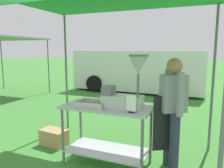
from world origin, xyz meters
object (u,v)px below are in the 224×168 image
(stall_canopy, at_px, (109,0))
(supply_crate, at_px, (54,137))
(menu_sign, at_px, (131,105))
(donut_cart, at_px, (107,123))
(vendor, at_px, (172,108))
(donut_tray, at_px, (92,104))
(donut_fryer, at_px, (127,88))
(van_white, at_px, (139,70))

(stall_canopy, distance_m, supply_crate, 2.55)
(menu_sign, relative_size, supply_crate, 0.45)
(stall_canopy, height_order, donut_cart, stall_canopy)
(vendor, bearing_deg, supply_crate, 179.38)
(donut_tray, bearing_deg, stall_canopy, 38.78)
(donut_fryer, distance_m, menu_sign, 0.28)
(donut_tray, height_order, vendor, vendor)
(donut_cart, height_order, donut_tray, donut_tray)
(donut_tray, xyz_separation_m, menu_sign, (0.63, -0.13, 0.08))
(van_white, bearing_deg, menu_sign, -75.64)
(donut_fryer, xyz_separation_m, vendor, (0.59, 0.26, -0.29))
(vendor, relative_size, van_white, 0.30)
(donut_cart, height_order, menu_sign, menu_sign)
(stall_canopy, height_order, menu_sign, stall_canopy)
(menu_sign, height_order, supply_crate, menu_sign)
(donut_tray, height_order, van_white, van_white)
(stall_canopy, xyz_separation_m, donut_cart, (-0.00, -0.10, -1.76))
(donut_tray, height_order, menu_sign, menu_sign)
(van_white, bearing_deg, stall_canopy, -78.86)
(donut_cart, bearing_deg, donut_fryer, -3.56)
(donut_cart, distance_m, van_white, 6.24)
(donut_cart, bearing_deg, donut_tray, -162.35)
(stall_canopy, distance_m, donut_fryer, 1.26)
(vendor, bearing_deg, donut_tray, -164.63)
(donut_fryer, bearing_deg, menu_sign, -55.29)
(donut_fryer, bearing_deg, donut_cart, 176.44)
(stall_canopy, distance_m, donut_cart, 1.76)
(vendor, distance_m, supply_crate, 2.21)
(donut_cart, distance_m, supply_crate, 1.30)
(stall_canopy, distance_m, van_white, 6.33)
(menu_sign, bearing_deg, stall_canopy, 145.71)
(stall_canopy, xyz_separation_m, supply_crate, (-1.17, 0.16, -2.27))
(donut_fryer, relative_size, supply_crate, 1.46)
(stall_canopy, xyz_separation_m, donut_tray, (-0.20, -0.16, -1.48))
(donut_tray, distance_m, donut_fryer, 0.58)
(donut_cart, distance_m, donut_tray, 0.35)
(stall_canopy, relative_size, supply_crate, 6.03)
(donut_fryer, xyz_separation_m, supply_crate, (-1.48, 0.28, -1.05))
(donut_cart, relative_size, donut_tray, 2.92)
(donut_fryer, xyz_separation_m, van_white, (-1.50, 6.14, -0.31))
(vendor, distance_m, van_white, 6.25)
(donut_cart, relative_size, supply_crate, 2.54)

